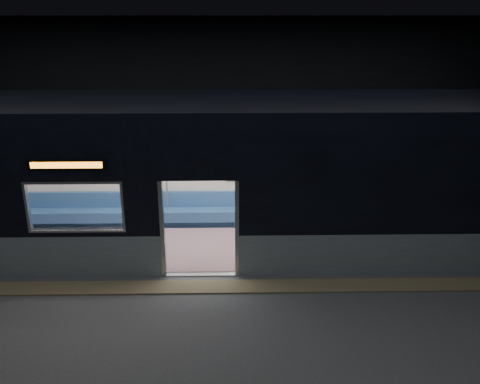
{
  "coord_description": "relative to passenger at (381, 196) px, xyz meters",
  "views": [
    {
      "loc": [
        0.63,
        -8.19,
        5.08
      ],
      "look_at": [
        0.82,
        2.3,
        1.36
      ],
      "focal_mm": 38.0,
      "sensor_mm": 36.0,
      "label": 1
    }
  ],
  "objects": [
    {
      "name": "station_floor",
      "position": [
        -4.36,
        -3.55,
        -0.79
      ],
      "size": [
        24.0,
        14.0,
        0.01
      ],
      "primitive_type": "cube",
      "color": "#47494C",
      "rests_on": "ground"
    },
    {
      "name": "station_envelope",
      "position": [
        -4.36,
        -3.55,
        2.88
      ],
      "size": [
        24.0,
        14.0,
        5.0
      ],
      "color": "black",
      "rests_on": "station_floor"
    },
    {
      "name": "tactile_strip",
      "position": [
        -4.36,
        -3.0,
        -0.77
      ],
      "size": [
        22.8,
        0.5,
        0.03
      ],
      "primitive_type": "cube",
      "color": "#8C7F59",
      "rests_on": "station_floor"
    },
    {
      "name": "metro_car",
      "position": [
        -4.36,
        -1.0,
        1.06
      ],
      "size": [
        18.0,
        3.04,
        3.35
      ],
      "color": "#8FA3AB",
      "rests_on": "station_floor"
    },
    {
      "name": "passenger",
      "position": [
        0.0,
        0.0,
        0.0
      ],
      "size": [
        0.43,
        0.69,
        1.34
      ],
      "rotation": [
        0.0,
        0.0,
        0.2
      ],
      "color": "black",
      "rests_on": "metro_car"
    },
    {
      "name": "handbag",
      "position": [
        -0.01,
        -0.22,
        -0.11
      ],
      "size": [
        0.29,
        0.25,
        0.14
      ],
      "primitive_type": "cube",
      "rotation": [
        0.0,
        0.0,
        -0.04
      ],
      "color": "black",
      "rests_on": "passenger"
    },
    {
      "name": "transit_map",
      "position": [
        -3.34,
        0.31,
        0.67
      ],
      "size": [
        0.93,
        0.03,
        0.61
      ],
      "primitive_type": "cube",
      "color": "white",
      "rests_on": "metro_car"
    }
  ]
}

